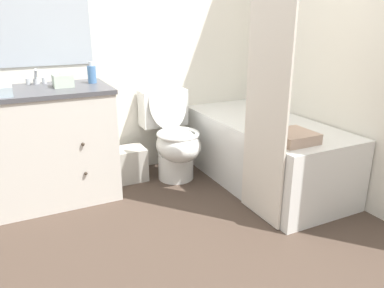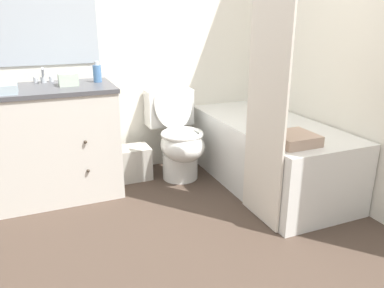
{
  "view_description": "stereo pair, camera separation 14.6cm",
  "coord_description": "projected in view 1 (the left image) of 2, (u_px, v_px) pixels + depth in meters",
  "views": [
    {
      "loc": [
        -0.92,
        -1.33,
        1.29
      ],
      "look_at": [
        0.11,
        0.76,
        0.49
      ],
      "focal_mm": 35.0,
      "sensor_mm": 36.0,
      "label": 1
    },
    {
      "loc": [
        -0.79,
        -1.39,
        1.29
      ],
      "look_at": [
        0.11,
        0.76,
        0.49
      ],
      "focal_mm": 35.0,
      "sensor_mm": 36.0,
      "label": 2
    }
  ],
  "objects": [
    {
      "name": "toilet",
      "position": [
        173.0,
        138.0,
        3.09
      ],
      "size": [
        0.4,
        0.62,
        0.81
      ],
      "color": "white",
      "rests_on": "ground_plane"
    },
    {
      "name": "vanity_cabinet",
      "position": [
        47.0,
        144.0,
        2.69
      ],
      "size": [
        0.94,
        0.59,
        0.82
      ],
      "color": "silver",
      "rests_on": "ground_plane"
    },
    {
      "name": "shower_curtain",
      "position": [
        268.0,
        77.0,
        2.25
      ],
      "size": [
        0.02,
        0.42,
        1.89
      ],
      "color": "silver",
      "rests_on": "ground_plane"
    },
    {
      "name": "tissue_box",
      "position": [
        63.0,
        80.0,
        2.62
      ],
      "size": [
        0.13,
        0.14,
        0.11
      ],
      "color": "silver",
      "rests_on": "vanity_cabinet"
    },
    {
      "name": "wall_back",
      "position": [
        126.0,
        22.0,
        2.99
      ],
      "size": [
        8.0,
        0.06,
        2.5
      ],
      "color": "white",
      "rests_on": "ground_plane"
    },
    {
      "name": "bathtub",
      "position": [
        263.0,
        151.0,
        3.02
      ],
      "size": [
        0.69,
        1.48,
        0.52
      ],
      "color": "white",
      "rests_on": "ground_plane"
    },
    {
      "name": "soap_dispenser",
      "position": [
        92.0,
        74.0,
        2.76
      ],
      "size": [
        0.06,
        0.06,
        0.16
      ],
      "color": "#4C7AB2",
      "rests_on": "vanity_cabinet"
    },
    {
      "name": "sink_faucet",
      "position": [
        36.0,
        80.0,
        2.72
      ],
      "size": [
        0.14,
        0.12,
        0.12
      ],
      "color": "silver",
      "rests_on": "vanity_cabinet"
    },
    {
      "name": "wastebasket",
      "position": [
        129.0,
        164.0,
        3.09
      ],
      "size": [
        0.26,
        0.22,
        0.27
      ],
      "color": "#B7B2A8",
      "rests_on": "ground_plane"
    },
    {
      "name": "bath_towel_folded",
      "position": [
        293.0,
        137.0,
        2.42
      ],
      "size": [
        0.26,
        0.26,
        0.07
      ],
      "color": "tan",
      "rests_on": "bathtub"
    },
    {
      "name": "ground_plane",
      "position": [
        238.0,
        280.0,
        1.93
      ],
      "size": [
        14.0,
        14.0,
        0.0
      ],
      "primitive_type": "plane",
      "color": "#47382D"
    },
    {
      "name": "wall_right",
      "position": [
        321.0,
        23.0,
        2.77
      ],
      "size": [
        0.05,
        2.7,
        2.5
      ],
      "color": "white",
      "rests_on": "ground_plane"
    }
  ]
}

